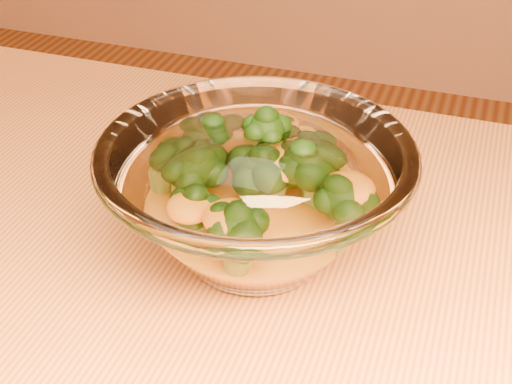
# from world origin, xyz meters

# --- Properties ---
(glass_bowl) EXTENTS (0.23, 0.23, 0.10)m
(glass_bowl) POSITION_xyz_m (-0.09, 0.12, 0.80)
(glass_bowl) COLOR white
(glass_bowl) RESTS_ON table
(cheese_sauce) EXTENTS (0.12, 0.12, 0.03)m
(cheese_sauce) POSITION_xyz_m (-0.09, 0.12, 0.78)
(cheese_sauce) COLOR orange
(cheese_sauce) RESTS_ON glass_bowl
(broccoli_heap) EXTENTS (0.16, 0.14, 0.08)m
(broccoli_heap) POSITION_xyz_m (-0.09, 0.13, 0.82)
(broccoli_heap) COLOR black
(broccoli_heap) RESTS_ON cheese_sauce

